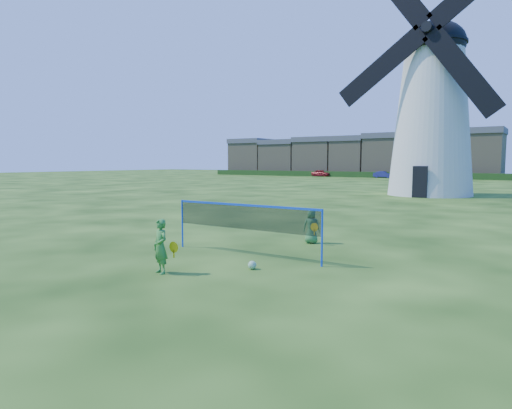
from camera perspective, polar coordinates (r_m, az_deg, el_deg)
The scene contains 10 objects.
ground at distance 13.44m, azimuth -1.90°, elevation -6.50°, with size 220.00×220.00×0.00m, color black.
windmill at distance 40.12m, azimuth 21.58°, elevation 11.22°, with size 14.20×6.71×20.05m.
badminton_net at distance 13.19m, azimuth -1.43°, elevation -1.71°, with size 5.05×0.05×1.55m.
player_girl at distance 11.43m, azimuth -12.10°, elevation -5.26°, with size 0.71×0.46×1.37m.
player_boy at distance 15.41m, azimuth 7.10°, elevation -2.77°, with size 0.69×0.54×1.18m.
play_ball at distance 11.72m, azimuth -0.49°, elevation -7.75°, with size 0.22×0.22×0.22m, color green.
terraced_houses at distance 88.99m, azimuth 11.96°, elevation 6.10°, with size 53.28×8.40×8.25m.
hedge at distance 82.26m, azimuth 12.44°, elevation 3.78°, with size 62.00×0.80×1.00m, color #193814.
car_left at distance 84.65m, azimuth 8.35°, elevation 3.98°, with size 1.51×3.75×1.28m, color maroon.
car_right at distance 80.20m, azimuth 16.00°, elevation 3.70°, with size 1.20×3.45×1.14m, color navy.
Camera 1 is at (7.63, -10.71, 2.80)m, focal length 31.31 mm.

